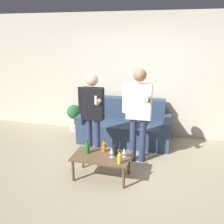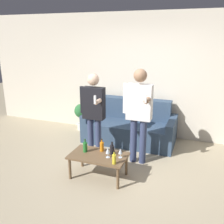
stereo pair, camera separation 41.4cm
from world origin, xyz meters
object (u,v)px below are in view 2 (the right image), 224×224
Objects in this scene: couch at (130,127)px; person_standing_left at (94,109)px; bottle_orange at (102,146)px; coffee_table at (98,158)px; person_standing_right at (139,109)px.

couch is 1.23m from person_standing_left.
couch is at bearing 87.59° from bottle_orange.
person_standing_left reaches higher than bottle_orange.
bottle_orange is at bearing -92.41° from couch.
person_standing_left reaches higher than couch.
coffee_table is 4.28× the size of bottle_orange.
person_standing_left is (-0.41, -0.98, 0.62)m from couch.
couch is 1.60m from coffee_table.
person_standing_right is (0.40, -0.89, 0.68)m from couch.
person_standing_right is (0.46, 0.70, 0.66)m from coffee_table.
coffee_table is 0.20m from bottle_orange.
couch is at bearing 87.83° from coffee_table.
person_standing_left is at bearing -112.88° from couch.
couch reaches higher than bottle_orange.
person_standing_left is (-0.35, 0.62, 0.59)m from coffee_table.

